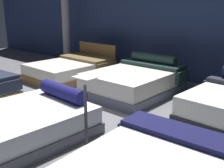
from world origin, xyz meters
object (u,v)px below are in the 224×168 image
bed_1 (23,123)px  bed_3 (71,69)px  bed_4 (135,81)px  price_sign (86,127)px  support_pillar (65,12)px

bed_1 → bed_3: bearing=130.5°
bed_1 → bed_3: (-2.15, 2.82, 0.02)m
bed_4 → price_sign: size_ratio=1.89×
price_sign → support_pillar: support_pillar is taller
bed_1 → bed_3: bed_3 is taller
bed_1 → price_sign: bearing=14.7°
bed_3 → bed_4: 2.14m
support_pillar → bed_3: bearing=-36.8°
bed_1 → bed_4: 2.88m
bed_1 → bed_4: bearing=93.4°
bed_4 → bed_3: bearing=-177.9°
bed_4 → support_pillar: size_ratio=0.60×
bed_1 → price_sign: size_ratio=1.90×
bed_3 → bed_4: bearing=3.0°
support_pillar → bed_1: bearing=-47.0°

